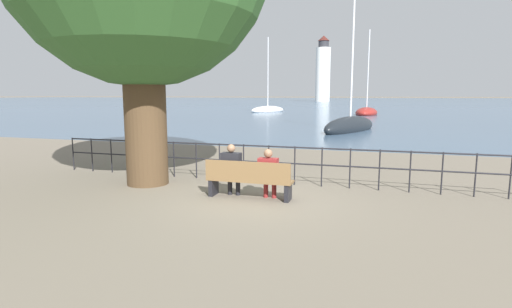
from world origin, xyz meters
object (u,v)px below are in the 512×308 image
(sailboat_1, at_px, (268,110))
(harbor_lighthouse, at_px, (323,71))
(seated_person_left, at_px, (232,168))
(sailboat_2, at_px, (350,126))
(park_bench, at_px, (249,180))
(sailboat_3, at_px, (366,112))
(seated_person_right, at_px, (268,172))

(sailboat_1, bearing_deg, harbor_lighthouse, 117.89)
(seated_person_left, height_order, sailboat_1, sailboat_1)
(seated_person_left, bearing_deg, sailboat_2, 85.55)
(park_bench, bearing_deg, seated_person_left, 170.33)
(park_bench, xyz_separation_m, sailboat_3, (1.31, 41.03, -0.12))
(sailboat_3, height_order, harbor_lighthouse, harbor_lighthouse)
(park_bench, bearing_deg, sailboat_2, 86.96)
(park_bench, bearing_deg, sailboat_1, 105.00)
(seated_person_right, distance_m, sailboat_1, 46.93)
(sailboat_1, bearing_deg, seated_person_left, -50.75)
(harbor_lighthouse, bearing_deg, sailboat_3, -79.03)
(park_bench, distance_m, sailboat_1, 46.88)
(seated_person_left, xyz_separation_m, sailboat_3, (1.76, 40.95, -0.37))
(sailboat_1, bearing_deg, sailboat_2, -39.08)
(seated_person_right, height_order, sailboat_1, sailboat_1)
(park_bench, bearing_deg, harbor_lighthouse, 97.16)
(sailboat_2, bearing_deg, sailboat_1, 135.39)
(park_bench, xyz_separation_m, seated_person_left, (-0.45, 0.08, 0.25))
(park_bench, height_order, seated_person_left, seated_person_left)
(sailboat_1, xyz_separation_m, harbor_lighthouse, (-4.95, 90.67, 10.34))
(park_bench, relative_size, sailboat_2, 0.22)
(seated_person_left, relative_size, harbor_lighthouse, 0.06)
(sailboat_2, xyz_separation_m, harbor_lighthouse, (-18.07, 117.39, 10.31))
(seated_person_left, height_order, sailboat_2, sailboat_2)
(sailboat_2, distance_m, harbor_lighthouse, 119.21)
(seated_person_right, relative_size, harbor_lighthouse, 0.05)
(seated_person_left, distance_m, sailboat_3, 40.99)
(park_bench, bearing_deg, sailboat_3, 88.17)
(sailboat_2, height_order, harbor_lighthouse, harbor_lighthouse)
(sailboat_2, bearing_deg, sailboat_3, 108.41)
(seated_person_right, xyz_separation_m, sailboat_3, (0.86, 40.95, -0.33))
(sailboat_2, bearing_deg, park_bench, -73.81)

